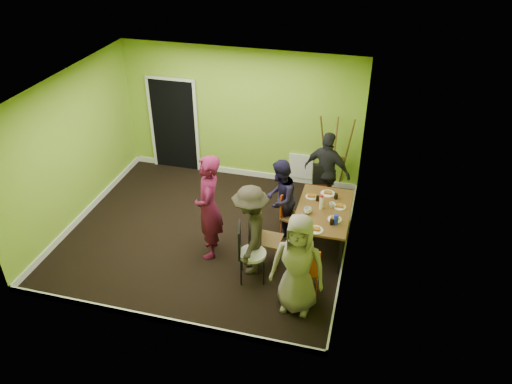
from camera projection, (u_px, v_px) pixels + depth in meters
The scene contains 28 objects.
ground at pixel (208, 233), 9.15m from camera, with size 5.00×5.00×0.00m, color black.
room_walls at pixel (205, 186), 8.66m from camera, with size 5.04×4.54×2.82m.
dining_table at pixel (324, 212), 8.51m from camera, with size 0.90×1.50×0.75m.
chair_left_far at pixel (290, 212), 8.84m from camera, with size 0.47×0.47×0.90m.
chair_left_near at pixel (264, 234), 8.18m from camera, with size 0.45×0.44×1.02m.
chair_back_end at pixel (323, 180), 9.44m from camera, with size 0.48×0.54×0.98m.
chair_front_end at pixel (306, 269), 7.53m from camera, with size 0.48×0.48×0.92m.
chair_bentwood at pixel (248, 250), 7.84m from camera, with size 0.49×0.48×1.02m.
easel at pixel (335, 156), 9.92m from camera, with size 0.69×0.65×1.72m.
plate_near_left at pixel (311, 197), 8.80m from camera, with size 0.21×0.21×0.01m, color white.
plate_near_right at pixel (302, 219), 8.23m from camera, with size 0.26×0.26×0.01m, color white.
plate_far_back at pixel (328, 194), 8.89m from camera, with size 0.26×0.26×0.01m, color white.
plate_far_front at pixel (316, 230), 7.97m from camera, with size 0.24×0.24×0.01m, color white.
plate_wall_back at pixel (340, 207), 8.53m from camera, with size 0.22×0.22×0.01m, color white.
plate_wall_front at pixel (335, 219), 8.22m from camera, with size 0.23×0.23×0.01m, color white.
thermos at pixel (321, 203), 8.43m from camera, with size 0.07×0.07×0.24m, color white.
blue_bottle at pixel (336, 219), 8.07m from camera, with size 0.08×0.08×0.18m, color #1C2CD5.
orange_bottle at pixel (322, 202), 8.61m from camera, with size 0.04×0.04×0.07m, color #E84F15.
glass_mid at pixel (317, 198), 8.68m from camera, with size 0.06×0.06×0.10m, color black.
glass_back at pixel (336, 196), 8.74m from camera, with size 0.07×0.07×0.10m, color black.
glass_front at pixel (332, 222), 8.08m from camera, with size 0.06×0.06×0.10m, color black.
cup_a at pixel (308, 210), 8.35m from camera, with size 0.13×0.13×0.10m, color white.
cup_b at pixel (332, 205), 8.51m from camera, with size 0.10×0.10×0.09m, color white.
person_standing at pixel (209, 207), 8.20m from camera, with size 0.68×0.45×1.87m, color #580F2F.
person_left_far at pixel (280, 199), 8.78m from camera, with size 0.72×0.56×1.48m, color #191331.
person_left_near at pixel (251, 230), 7.90m from camera, with size 1.02×0.59×1.58m, color #2B261C.
person_back_end at pixel (327, 172), 9.47m from camera, with size 0.94×0.39×1.60m, color black.
person_front_end at pixel (298, 264), 7.16m from camera, with size 0.80×0.52×1.64m, color gray.
Camera 1 is at (2.73, -6.88, 5.50)m, focal length 35.00 mm.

